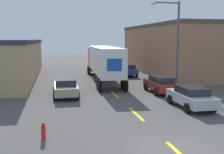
{
  "coord_description": "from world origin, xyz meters",
  "views": [
    {
      "loc": [
        -5.07,
        -10.92,
        4.79
      ],
      "look_at": [
        -0.42,
        11.72,
        1.67
      ],
      "focal_mm": 45.0,
      "sensor_mm": 36.0,
      "label": 1
    }
  ],
  "objects_px": {
    "parked_car_right_near": "(191,97)",
    "parked_car_right_far": "(127,70)",
    "fire_hydrant": "(43,131)",
    "parked_car_left_far": "(66,87)",
    "semi_truck": "(103,60)",
    "parked_car_right_mid": "(161,84)",
    "street_lamp": "(175,39)"
  },
  "relations": [
    {
      "from": "parked_car_left_far",
      "to": "parked_car_right_near",
      "type": "bearing_deg",
      "value": -33.97
    },
    {
      "from": "semi_truck",
      "to": "parked_car_right_mid",
      "type": "bearing_deg",
      "value": -63.31
    },
    {
      "from": "parked_car_left_far",
      "to": "parked_car_right_far",
      "type": "height_order",
      "value": "same"
    },
    {
      "from": "parked_car_left_far",
      "to": "street_lamp",
      "type": "distance_m",
      "value": 10.84
    },
    {
      "from": "parked_car_right_near",
      "to": "street_lamp",
      "type": "bearing_deg",
      "value": 76.42
    },
    {
      "from": "street_lamp",
      "to": "parked_car_right_mid",
      "type": "bearing_deg",
      "value": -150.26
    },
    {
      "from": "parked_car_left_far",
      "to": "parked_car_right_near",
      "type": "distance_m",
      "value": 10.18
    },
    {
      "from": "parked_car_right_near",
      "to": "parked_car_right_far",
      "type": "distance_m",
      "value": 17.71
    },
    {
      "from": "parked_car_right_far",
      "to": "fire_hydrant",
      "type": "distance_m",
      "value": 24.18
    },
    {
      "from": "parked_car_left_far",
      "to": "parked_car_right_mid",
      "type": "xyz_separation_m",
      "value": [
        8.44,
        0.02,
        0.0
      ]
    },
    {
      "from": "semi_truck",
      "to": "street_lamp",
      "type": "xyz_separation_m",
      "value": [
        5.4,
        -7.58,
        2.36
      ]
    },
    {
      "from": "semi_truck",
      "to": "parked_car_right_mid",
      "type": "height_order",
      "value": "semi_truck"
    },
    {
      "from": "parked_car_right_near",
      "to": "fire_hydrant",
      "type": "relative_size",
      "value": 5.36
    },
    {
      "from": "parked_car_right_mid",
      "to": "parked_car_right_near",
      "type": "height_order",
      "value": "same"
    },
    {
      "from": "parked_car_right_mid",
      "to": "fire_hydrant",
      "type": "height_order",
      "value": "parked_car_right_mid"
    },
    {
      "from": "parked_car_right_far",
      "to": "street_lamp",
      "type": "xyz_separation_m",
      "value": [
        1.6,
        -11.09,
        3.96
      ]
    },
    {
      "from": "fire_hydrant",
      "to": "street_lamp",
      "type": "bearing_deg",
      "value": 43.61
    },
    {
      "from": "semi_truck",
      "to": "parked_car_left_far",
      "type": "bearing_deg",
      "value": -116.06
    },
    {
      "from": "parked_car_right_near",
      "to": "fire_hydrant",
      "type": "distance_m",
      "value": 10.83
    },
    {
      "from": "parked_car_right_near",
      "to": "parked_car_right_far",
      "type": "relative_size",
      "value": 1.0
    },
    {
      "from": "parked_car_right_mid",
      "to": "parked_car_right_near",
      "type": "relative_size",
      "value": 1.0
    },
    {
      "from": "parked_car_right_near",
      "to": "parked_car_left_far",
      "type": "bearing_deg",
      "value": 146.03
    },
    {
      "from": "parked_car_right_mid",
      "to": "parked_car_right_far",
      "type": "relative_size",
      "value": 1.0
    },
    {
      "from": "parked_car_right_mid",
      "to": "street_lamp",
      "type": "relative_size",
      "value": 0.55
    },
    {
      "from": "parked_car_left_far",
      "to": "street_lamp",
      "type": "xyz_separation_m",
      "value": [
        10.04,
        0.93,
        3.96
      ]
    },
    {
      "from": "parked_car_left_far",
      "to": "fire_hydrant",
      "type": "height_order",
      "value": "parked_car_left_far"
    },
    {
      "from": "parked_car_right_near",
      "to": "street_lamp",
      "type": "xyz_separation_m",
      "value": [
        1.6,
        6.62,
        3.96
      ]
    },
    {
      "from": "parked_car_right_mid",
      "to": "street_lamp",
      "type": "bearing_deg",
      "value": 29.74
    },
    {
      "from": "semi_truck",
      "to": "street_lamp",
      "type": "height_order",
      "value": "street_lamp"
    },
    {
      "from": "parked_car_right_far",
      "to": "street_lamp",
      "type": "distance_m",
      "value": 11.89
    },
    {
      "from": "street_lamp",
      "to": "fire_hydrant",
      "type": "height_order",
      "value": "street_lamp"
    },
    {
      "from": "semi_truck",
      "to": "parked_car_left_far",
      "type": "height_order",
      "value": "semi_truck"
    }
  ]
}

